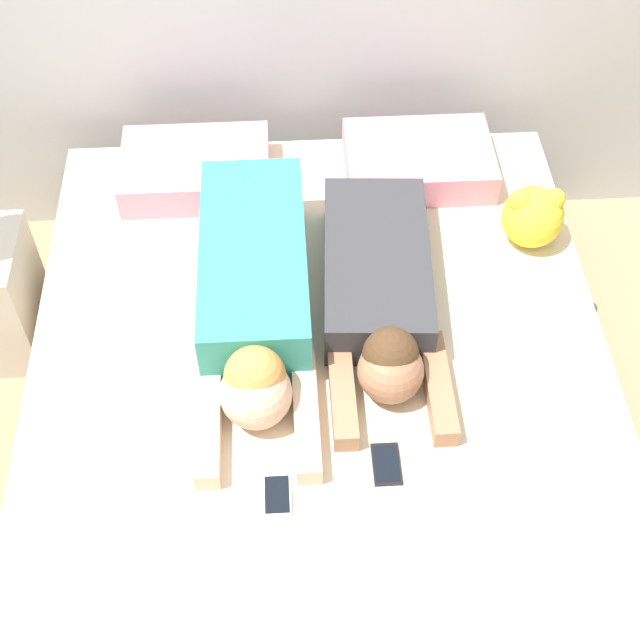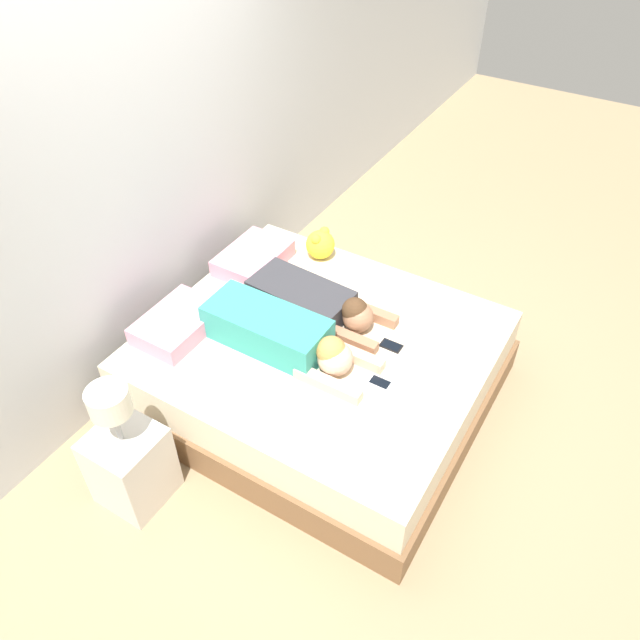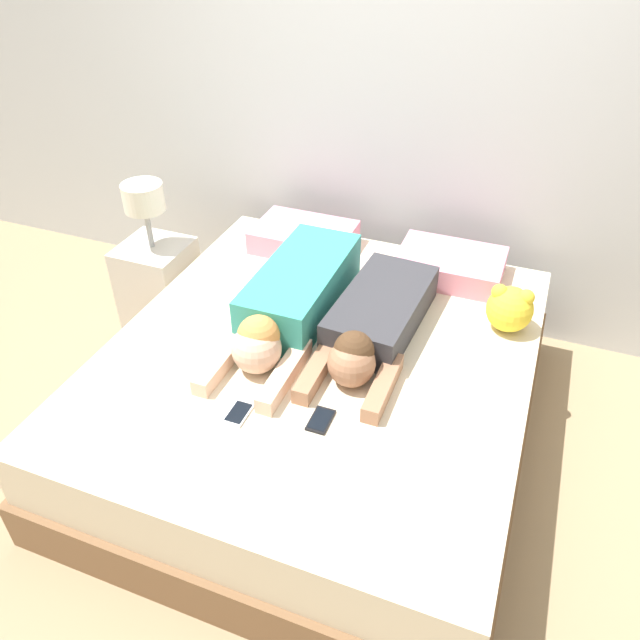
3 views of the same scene
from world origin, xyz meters
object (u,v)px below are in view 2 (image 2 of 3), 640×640
pillow_head_right (253,258)px  pillow_head_left (178,324)px  nightstand (129,460)px  plush_toy (320,244)px  person_right (318,303)px  bed (320,367)px  cell_phone_right (391,346)px  person_left (283,336)px  cell_phone_left (380,383)px

pillow_head_right → pillow_head_left: bearing=180.0°
pillow_head_right → nightstand: size_ratio=0.60×
plush_toy → pillow_head_right: bearing=133.8°
person_right → bed: bearing=-145.1°
cell_phone_right → pillow_head_left: bearing=115.1°
bed → pillow_head_right: size_ratio=3.95×
cell_phone_right → person_right: bearing=86.5°
person_left → cell_phone_right: size_ratio=8.31×
person_left → cell_phone_left: 0.63m
pillow_head_right → plush_toy: (0.33, -0.35, 0.05)m
plush_toy → pillow_head_left: bearing=162.9°
person_left → cell_phone_left: (0.05, -0.62, -0.10)m
pillow_head_right → person_left: person_left is taller
pillow_head_right → cell_phone_right: size_ratio=3.94×
plush_toy → person_left: bearing=-162.0°
pillow_head_left → pillow_head_right: size_ratio=1.00×
pillow_head_left → person_left: person_left is taller
bed → person_left: person_left is taller
cell_phone_left → plush_toy: size_ratio=0.61×
pillow_head_left → plush_toy: (1.13, -0.35, 0.05)m
bed → person_right: size_ratio=2.14×
bed → pillow_head_left: 0.93m
pillow_head_right → cell_phone_left: pillow_head_right is taller
pillow_head_left → plush_toy: size_ratio=2.40×
person_right → plush_toy: 0.61m
cell_phone_right → plush_toy: 1.02m
cell_phone_left → plush_toy: bearing=46.6°
pillow_head_right → plush_toy: 0.48m
pillow_head_right → cell_phone_right: pillow_head_right is taller
person_right → nightstand: nightstand is taller
person_left → nightstand: size_ratio=1.27×
pillow_head_left → person_left: (0.20, -0.65, 0.05)m
bed → cell_phone_right: (0.16, -0.41, 0.26)m
bed → person_left: (-0.19, 0.14, 0.37)m
bed → pillow_head_left: bearing=116.8°
person_left → person_right: person_left is taller
plush_toy → nightstand: bearing=178.0°
pillow_head_left → plush_toy: 1.18m
person_right → cell_phone_right: person_right is taller
pillow_head_left → plush_toy: plush_toy is taller
pillow_head_left → cell_phone_right: bearing=-64.9°
pillow_head_left → person_left: size_ratio=0.47×
person_right → pillow_head_right: bearing=72.7°
cell_phone_left → person_right: bearing=61.5°
bed → pillow_head_left: size_ratio=3.95×
bed → cell_phone_left: (-0.14, -0.49, 0.26)m
bed → nightstand: size_ratio=2.38×
bed → cell_phone_left: cell_phone_left is taller
bed → pillow_head_left: pillow_head_left is taller
cell_phone_left → pillow_head_right: bearing=67.0°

